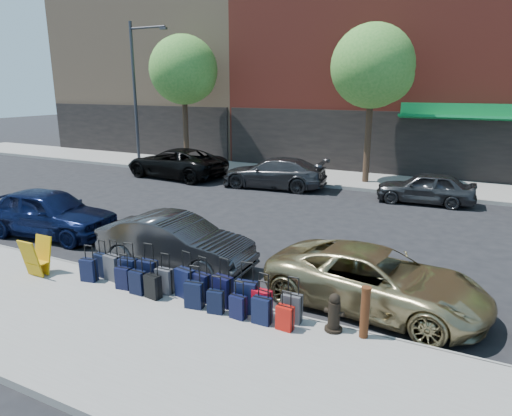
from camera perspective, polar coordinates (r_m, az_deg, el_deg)
The scene contains 38 objects.
ground at distance 14.30m, azimuth 2.32°, elevation -3.97°, with size 120.00×120.00×0.00m, color black.
sidewalk_near at distance 9.27m, azimuth -15.29°, elevation -15.12°, with size 60.00×4.00×0.15m, color gray.
sidewalk_far at distance 23.45m, azimuth 12.58°, elevation 3.40°, with size 60.00×4.00×0.15m, color gray.
curb_near at distance 10.66m, azimuth -7.95°, elevation -10.56°, with size 60.00×0.08×0.15m, color gray.
curb_far at distance 21.54m, azimuth 11.22°, elevation 2.46°, with size 60.00×0.08×0.15m, color gray.
building_left at distance 37.35m, azimuth -9.11°, elevation 19.96°, with size 15.00×12.12×16.00m.
tree_left at distance 26.74m, azimuth -8.79°, elevation 16.48°, with size 3.80×3.80×7.27m.
tree_center at distance 22.38m, azimuth 14.70°, elevation 16.50°, with size 3.80×3.80×7.27m.
streetlight at distance 28.00m, azimuth -14.66°, elevation 14.57°, with size 2.59×0.18×8.00m.
suitcase_front_0 at distance 11.79m, azimuth -18.76°, elevation -6.77°, with size 0.39×0.24×0.91m.
suitcase_front_1 at distance 11.48m, azimuth -17.48°, elevation -7.13°, with size 0.43×0.27×0.99m.
suitcase_front_2 at distance 11.15m, azimuth -15.67°, elevation -7.62°, with size 0.44×0.28×1.00m.
suitcase_front_3 at distance 10.86m, azimuth -13.36°, elevation -8.00°, with size 0.45×0.26×1.05m.
suitcase_front_4 at distance 10.51m, azimuth -11.37°, elevation -8.91°, with size 0.39×0.22×0.93m.
suitcase_front_5 at distance 10.23m, azimuth -8.85°, elevation -9.24°, with size 0.47×0.31×1.04m.
suitcase_front_6 at distance 10.06m, azimuth -6.88°, elevation -9.74°, with size 0.43×0.28×0.98m.
suitcase_front_7 at distance 9.77m, azimuth -4.24°, elevation -10.29°, with size 0.47×0.31×1.04m.
suitcase_front_8 at distance 9.47m, azimuth -1.24°, elevation -11.05°, with size 0.48×0.31×1.07m.
suitcase_front_9 at distance 9.32m, azimuth 0.76°, elevation -11.84°, with size 0.40×0.25×0.92m.
suitcase_front_10 at distance 9.16m, azimuth 4.50°, elevation -12.36°, with size 0.39×0.22×0.93m.
suitcase_back_0 at distance 11.62m, azimuth -20.18°, elevation -7.27°, with size 0.40×0.28×0.88m.
suitcase_back_2 at distance 10.96m, azimuth -16.24°, elevation -8.40°, with size 0.37×0.24×0.82m.
suitcase_back_3 at distance 10.62m, azimuth -14.56°, elevation -8.98°, with size 0.36×0.21×0.86m.
suitcase_back_4 at distance 10.34m, azimuth -12.77°, elevation -9.54°, with size 0.38×0.25×0.85m.
suitcase_back_6 at distance 9.77m, azimuth -7.72°, elevation -10.70°, with size 0.41×0.28×0.91m.
suitcase_back_7 at distance 9.52m, azimuth -5.06°, elevation -11.58°, with size 0.36×0.25×0.79m.
suitcase_back_8 at distance 9.30m, azimuth -2.26°, elevation -12.24°, with size 0.34×0.21×0.78m.
suitcase_back_9 at distance 9.10m, azimuth 0.73°, elevation -12.67°, with size 0.37×0.21×0.87m.
suitcase_back_10 at distance 8.92m, azimuth 3.63°, elevation -13.53°, with size 0.33×0.21×0.77m.
fire_hydrant at distance 8.94m, azimuth 9.73°, elevation -12.88°, with size 0.38×0.34×0.76m.
bollard at distance 8.76m, azimuth 13.46°, elevation -12.48°, with size 0.18×0.18×1.00m.
display_rack at distance 12.39m, azimuth -25.73°, elevation -5.55°, with size 0.53×0.58×0.94m.
car_near_0 at distance 15.88m, azimuth -24.48°, elevation -0.51°, with size 1.82×4.52×1.54m, color #0C1437.
car_near_1 at distance 12.13m, azimuth -10.01°, elevation -4.25°, with size 1.47×4.20×1.38m, color #313133.
car_near_2 at distance 10.16m, azimuth 14.75°, elevation -8.69°, with size 2.16×4.68×1.30m, color tan.
car_far_0 at distance 24.30m, azimuth -9.99°, elevation 5.58°, with size 2.53×5.49×1.53m, color black.
car_far_1 at distance 21.42m, azimuth 2.26°, elevation 4.41°, with size 2.00×4.92×1.43m, color #323234.
car_far_2 at distance 19.76m, azimuth 20.42°, elevation 2.39°, with size 1.54×3.83×1.31m, color #323234.
Camera 1 is at (5.59, -12.31, 4.65)m, focal length 32.00 mm.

